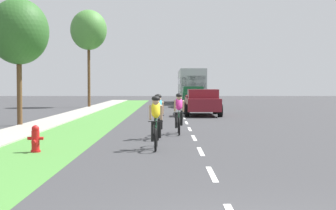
{
  "coord_description": "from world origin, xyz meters",
  "views": [
    {
      "loc": [
        -0.93,
        -5.41,
        1.88
      ],
      "look_at": [
        -1.0,
        14.82,
        1.06
      ],
      "focal_mm": 51.63,
      "sensor_mm": 36.0,
      "label": 1
    }
  ],
  "objects_px": {
    "cyclist_lead": "(158,122)",
    "street_tree_near": "(21,32)",
    "suv_dark_green": "(194,96)",
    "pickup_maroon": "(204,102)",
    "cyclist_distant": "(181,113)",
    "fire_hydrant_red": "(37,139)",
    "bus_silver": "(193,84)",
    "street_tree_far": "(90,30)",
    "cyclist_trailing": "(160,116)"
  },
  "relations": [
    {
      "from": "suv_dark_green",
      "to": "street_tree_near",
      "type": "xyz_separation_m",
      "value": [
        -9.07,
        -19.36,
        3.4
      ]
    },
    {
      "from": "cyclist_lead",
      "to": "cyclist_trailing",
      "type": "relative_size",
      "value": 1.0
    },
    {
      "from": "cyclist_distant",
      "to": "pickup_maroon",
      "type": "relative_size",
      "value": 0.34
    },
    {
      "from": "cyclist_distant",
      "to": "street_tree_near",
      "type": "bearing_deg",
      "value": 151.83
    },
    {
      "from": "bus_silver",
      "to": "cyclist_distant",
      "type": "bearing_deg",
      "value": -93.52
    },
    {
      "from": "fire_hydrant_red",
      "to": "bus_silver",
      "type": "bearing_deg",
      "value": 80.71
    },
    {
      "from": "cyclist_lead",
      "to": "suv_dark_green",
      "type": "bearing_deg",
      "value": 84.85
    },
    {
      "from": "cyclist_distant",
      "to": "bus_silver",
      "type": "distance_m",
      "value": 32.6
    },
    {
      "from": "street_tree_near",
      "to": "cyclist_distant",
      "type": "bearing_deg",
      "value": -28.17
    },
    {
      "from": "pickup_maroon",
      "to": "cyclist_lead",
      "type": "bearing_deg",
      "value": -98.81
    },
    {
      "from": "cyclist_trailing",
      "to": "pickup_maroon",
      "type": "distance_m",
      "value": 13.43
    },
    {
      "from": "pickup_maroon",
      "to": "bus_silver",
      "type": "xyz_separation_m",
      "value": [
        0.29,
        20.96,
        1.15
      ]
    },
    {
      "from": "fire_hydrant_red",
      "to": "street_tree_far",
      "type": "bearing_deg",
      "value": 96.25
    },
    {
      "from": "fire_hydrant_red",
      "to": "pickup_maroon",
      "type": "xyz_separation_m",
      "value": [
        5.85,
        16.6,
        0.46
      ]
    },
    {
      "from": "fire_hydrant_red",
      "to": "cyclist_distant",
      "type": "height_order",
      "value": "cyclist_distant"
    },
    {
      "from": "suv_dark_green",
      "to": "street_tree_near",
      "type": "bearing_deg",
      "value": -115.1
    },
    {
      "from": "cyclist_trailing",
      "to": "street_tree_far",
      "type": "relative_size",
      "value": 0.21
    },
    {
      "from": "cyclist_distant",
      "to": "cyclist_trailing",
      "type": "bearing_deg",
      "value": -114.95
    },
    {
      "from": "cyclist_distant",
      "to": "fire_hydrant_red",
      "type": "bearing_deg",
      "value": -129.4
    },
    {
      "from": "street_tree_near",
      "to": "suv_dark_green",
      "type": "bearing_deg",
      "value": 64.9
    },
    {
      "from": "cyclist_trailing",
      "to": "suv_dark_green",
      "type": "bearing_deg",
      "value": 84.29
    },
    {
      "from": "cyclist_lead",
      "to": "cyclist_trailing",
      "type": "height_order",
      "value": "same"
    },
    {
      "from": "fire_hydrant_red",
      "to": "bus_silver",
      "type": "distance_m",
      "value": 38.1
    },
    {
      "from": "suv_dark_green",
      "to": "cyclist_lead",
      "type": "bearing_deg",
      "value": -95.15
    },
    {
      "from": "cyclist_trailing",
      "to": "suv_dark_green",
      "type": "distance_m",
      "value": 25.06
    },
    {
      "from": "suv_dark_green",
      "to": "street_tree_far",
      "type": "xyz_separation_m",
      "value": [
        -8.93,
        -0.39,
        5.63
      ]
    },
    {
      "from": "cyclist_lead",
      "to": "bus_silver",
      "type": "distance_m",
      "value": 37.09
    },
    {
      "from": "street_tree_near",
      "to": "pickup_maroon",
      "type": "bearing_deg",
      "value": 40.11
    },
    {
      "from": "bus_silver",
      "to": "pickup_maroon",
      "type": "bearing_deg",
      "value": -90.8
    },
    {
      "from": "cyclist_distant",
      "to": "suv_dark_green",
      "type": "distance_m",
      "value": 23.35
    },
    {
      "from": "cyclist_distant",
      "to": "suv_dark_green",
      "type": "relative_size",
      "value": 0.37
    },
    {
      "from": "pickup_maroon",
      "to": "cyclist_distant",
      "type": "bearing_deg",
      "value": -98.41
    },
    {
      "from": "cyclist_lead",
      "to": "street_tree_near",
      "type": "bearing_deg",
      "value": 128.08
    },
    {
      "from": "street_tree_near",
      "to": "street_tree_far",
      "type": "relative_size",
      "value": 0.71
    },
    {
      "from": "cyclist_lead",
      "to": "pickup_maroon",
      "type": "xyz_separation_m",
      "value": [
        2.48,
        16.01,
        0.02
      ]
    },
    {
      "from": "cyclist_distant",
      "to": "cyclist_lead",
      "type": "bearing_deg",
      "value": -99.85
    },
    {
      "from": "cyclist_trailing",
      "to": "bus_silver",
      "type": "relative_size",
      "value": 0.15
    },
    {
      "from": "suv_dark_green",
      "to": "pickup_maroon",
      "type": "bearing_deg",
      "value": -90.09
    },
    {
      "from": "pickup_maroon",
      "to": "suv_dark_green",
      "type": "bearing_deg",
      "value": 89.91
    },
    {
      "from": "street_tree_far",
      "to": "cyclist_lead",
      "type": "bearing_deg",
      "value": -76.76
    },
    {
      "from": "pickup_maroon",
      "to": "street_tree_far",
      "type": "height_order",
      "value": "street_tree_far"
    },
    {
      "from": "fire_hydrant_red",
      "to": "cyclist_lead",
      "type": "relative_size",
      "value": 0.44
    },
    {
      "from": "cyclist_lead",
      "to": "bus_silver",
      "type": "relative_size",
      "value": 0.15
    },
    {
      "from": "fire_hydrant_red",
      "to": "cyclist_trailing",
      "type": "relative_size",
      "value": 0.44
    },
    {
      "from": "cyclist_distant",
      "to": "street_tree_near",
      "type": "height_order",
      "value": "street_tree_near"
    },
    {
      "from": "suv_dark_green",
      "to": "street_tree_near",
      "type": "height_order",
      "value": "street_tree_near"
    },
    {
      "from": "bus_silver",
      "to": "street_tree_near",
      "type": "bearing_deg",
      "value": -108.1
    },
    {
      "from": "fire_hydrant_red",
      "to": "pickup_maroon",
      "type": "distance_m",
      "value": 17.61
    },
    {
      "from": "suv_dark_green",
      "to": "bus_silver",
      "type": "distance_m",
      "value": 9.29
    },
    {
      "from": "fire_hydrant_red",
      "to": "street_tree_far",
      "type": "distance_m",
      "value": 28.79
    }
  ]
}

